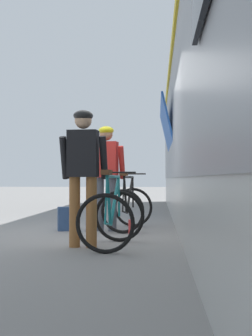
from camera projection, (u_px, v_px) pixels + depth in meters
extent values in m
plane|color=gray|center=(93.00, 235.00, 7.03)|extent=(80.00, 80.00, 0.00)
cube|color=#2356B2|center=(169.00, 140.00, 10.83)|extent=(0.42, 3.72, 1.67)
cube|color=yellow|center=(176.00, 12.00, 6.85)|extent=(0.04, 20.57, 0.20)
cylinder|color=#4C515B|center=(100.00, 204.00, 7.60)|extent=(0.14, 0.14, 0.90)
cylinder|color=#4C515B|center=(113.00, 204.00, 7.55)|extent=(0.14, 0.14, 0.90)
cube|color=red|center=(106.00, 160.00, 7.59)|extent=(0.41, 0.28, 0.60)
cylinder|color=red|center=(92.00, 163.00, 7.68)|extent=(0.12, 0.27, 0.56)
cylinder|color=red|center=(122.00, 163.00, 7.58)|extent=(0.12, 0.27, 0.56)
sphere|color=#9E7051|center=(106.00, 134.00, 7.60)|extent=(0.22, 0.22, 0.22)
ellipsoid|color=yellow|center=(106.00, 131.00, 7.60)|extent=(0.28, 0.30, 0.14)
cylinder|color=#935B2D|center=(75.00, 212.00, 5.79)|extent=(0.14, 0.14, 0.90)
cylinder|color=#935B2D|center=(91.00, 212.00, 5.76)|extent=(0.14, 0.14, 0.90)
cube|color=black|center=(83.00, 154.00, 5.79)|extent=(0.39, 0.26, 0.60)
cylinder|color=black|center=(64.00, 158.00, 5.87)|extent=(0.10, 0.26, 0.56)
cylinder|color=black|center=(104.00, 158.00, 5.80)|extent=(0.10, 0.26, 0.56)
sphere|color=tan|center=(83.00, 120.00, 5.80)|extent=(0.22, 0.22, 0.22)
ellipsoid|color=black|center=(83.00, 116.00, 5.81)|extent=(0.27, 0.29, 0.14)
torus|color=black|center=(133.00, 207.00, 8.22)|extent=(0.71, 0.13, 0.71)
torus|color=black|center=(123.00, 211.00, 7.22)|extent=(0.71, 0.13, 0.71)
cylinder|color=black|center=(130.00, 194.00, 7.87)|extent=(0.12, 0.64, 0.63)
cylinder|color=black|center=(129.00, 177.00, 7.77)|extent=(0.13, 0.85, 0.04)
cylinder|color=black|center=(125.00, 195.00, 7.46)|extent=(0.07, 0.28, 0.62)
cylinder|color=black|center=(125.00, 212.00, 7.39)|extent=(0.07, 0.36, 0.08)
cylinder|color=black|center=(123.00, 194.00, 7.28)|extent=(0.04, 0.15, 0.56)
cylinder|color=black|center=(133.00, 192.00, 8.20)|extent=(0.04, 0.08, 0.55)
cylinder|color=black|center=(133.00, 174.00, 8.18)|extent=(0.48, 0.08, 0.02)
cube|color=#4C2D19|center=(124.00, 174.00, 7.32)|extent=(0.13, 0.25, 0.06)
torus|color=black|center=(119.00, 216.00, 6.28)|extent=(0.71, 0.11, 0.71)
torus|color=black|center=(105.00, 223.00, 5.27)|extent=(0.71, 0.11, 0.71)
cylinder|color=#197A7F|center=(115.00, 200.00, 5.93)|extent=(0.09, 0.65, 0.63)
cylinder|color=#197A7F|center=(113.00, 177.00, 5.82)|extent=(0.11, 0.85, 0.04)
cylinder|color=#197A7F|center=(109.00, 201.00, 5.51)|extent=(0.06, 0.28, 0.62)
cylinder|color=#197A7F|center=(108.00, 224.00, 5.45)|extent=(0.06, 0.36, 0.08)
cylinder|color=#197A7F|center=(106.00, 200.00, 5.34)|extent=(0.04, 0.14, 0.56)
cylinder|color=#197A7F|center=(119.00, 197.00, 6.26)|extent=(0.04, 0.08, 0.55)
cylinder|color=black|center=(119.00, 172.00, 6.25)|extent=(0.48, 0.06, 0.02)
cube|color=#4C2D19|center=(107.00, 172.00, 5.38)|extent=(0.12, 0.25, 0.06)
cube|color=navy|center=(66.00, 219.00, 7.61)|extent=(0.32, 0.26, 0.40)
cylinder|color=red|center=(131.00, 227.00, 7.17)|extent=(0.08, 0.08, 0.23)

